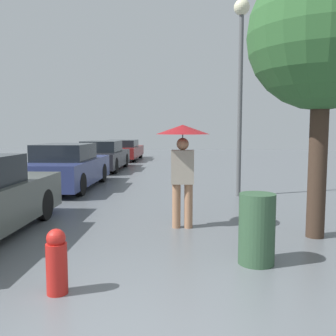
{
  "coord_description": "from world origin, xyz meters",
  "views": [
    {
      "loc": [
        0.31,
        -2.5,
        1.69
      ],
      "look_at": [
        0.03,
        3.85,
        1.04
      ],
      "focal_mm": 40.0,
      "sensor_mm": 36.0,
      "label": 1
    }
  ],
  "objects_px": {
    "tree": "(323,37)",
    "trash_bin": "(257,229)",
    "parked_car_third": "(103,156)",
    "parked_car_second": "(67,168)",
    "parked_car_farthest": "(123,150)",
    "fire_hydrant": "(57,262)",
    "street_lamp": "(241,58)",
    "pedestrian": "(183,150)"
  },
  "relations": [
    {
      "from": "pedestrian",
      "to": "parked_car_third",
      "type": "distance_m",
      "value": 9.9
    },
    {
      "from": "tree",
      "to": "fire_hydrant",
      "type": "height_order",
      "value": "tree"
    },
    {
      "from": "parked_car_third",
      "to": "fire_hydrant",
      "type": "relative_size",
      "value": 6.16
    },
    {
      "from": "parked_car_third",
      "to": "street_lamp",
      "type": "relative_size",
      "value": 0.87
    },
    {
      "from": "street_lamp",
      "to": "trash_bin",
      "type": "xyz_separation_m",
      "value": [
        -0.47,
        -4.92,
        -3.01
      ]
    },
    {
      "from": "parked_car_third",
      "to": "tree",
      "type": "relative_size",
      "value": 0.99
    },
    {
      "from": "pedestrian",
      "to": "tree",
      "type": "bearing_deg",
      "value": -12.54
    },
    {
      "from": "street_lamp",
      "to": "parked_car_third",
      "type": "bearing_deg",
      "value": 128.55
    },
    {
      "from": "parked_car_second",
      "to": "parked_car_farthest",
      "type": "relative_size",
      "value": 0.91
    },
    {
      "from": "parked_car_second",
      "to": "street_lamp",
      "type": "height_order",
      "value": "street_lamp"
    },
    {
      "from": "pedestrian",
      "to": "tree",
      "type": "height_order",
      "value": "tree"
    },
    {
      "from": "trash_bin",
      "to": "fire_hydrant",
      "type": "relative_size",
      "value": 1.31
    },
    {
      "from": "tree",
      "to": "parked_car_second",
      "type": "bearing_deg",
      "value": 139.01
    },
    {
      "from": "tree",
      "to": "trash_bin",
      "type": "height_order",
      "value": "tree"
    },
    {
      "from": "tree",
      "to": "street_lamp",
      "type": "bearing_deg",
      "value": 100.54
    },
    {
      "from": "street_lamp",
      "to": "parked_car_farthest",
      "type": "bearing_deg",
      "value": 113.1
    },
    {
      "from": "trash_bin",
      "to": "parked_car_second",
      "type": "bearing_deg",
      "value": 125.73
    },
    {
      "from": "tree",
      "to": "fire_hydrant",
      "type": "xyz_separation_m",
      "value": [
        -3.38,
        -2.21,
        -2.74
      ]
    },
    {
      "from": "parked_car_third",
      "to": "trash_bin",
      "type": "xyz_separation_m",
      "value": [
        4.35,
        -10.97,
        -0.13
      ]
    },
    {
      "from": "parked_car_farthest",
      "to": "street_lamp",
      "type": "distance_m",
      "value": 12.78
    },
    {
      "from": "trash_bin",
      "to": "parked_car_farthest",
      "type": "bearing_deg",
      "value": 105.09
    },
    {
      "from": "tree",
      "to": "street_lamp",
      "type": "height_order",
      "value": "street_lamp"
    },
    {
      "from": "parked_car_third",
      "to": "trash_bin",
      "type": "height_order",
      "value": "parked_car_third"
    },
    {
      "from": "parked_car_third",
      "to": "tree",
      "type": "height_order",
      "value": "tree"
    },
    {
      "from": "tree",
      "to": "trash_bin",
      "type": "bearing_deg",
      "value": -132.99
    },
    {
      "from": "parked_car_third",
      "to": "street_lamp",
      "type": "bearing_deg",
      "value": -51.45
    },
    {
      "from": "pedestrian",
      "to": "parked_car_second",
      "type": "bearing_deg",
      "value": 128.15
    },
    {
      "from": "parked_car_farthest",
      "to": "pedestrian",
      "type": "bearing_deg",
      "value": -76.69
    },
    {
      "from": "parked_car_third",
      "to": "parked_car_farthest",
      "type": "height_order",
      "value": "parked_car_third"
    },
    {
      "from": "tree",
      "to": "fire_hydrant",
      "type": "distance_m",
      "value": 4.88
    },
    {
      "from": "parked_car_third",
      "to": "tree",
      "type": "xyz_separation_m",
      "value": [
        5.51,
        -9.73,
        2.51
      ]
    },
    {
      "from": "parked_car_second",
      "to": "tree",
      "type": "relative_size",
      "value": 0.97
    },
    {
      "from": "parked_car_second",
      "to": "pedestrian",
      "type": "bearing_deg",
      "value": -51.85
    },
    {
      "from": "street_lamp",
      "to": "parked_car_second",
      "type": "bearing_deg",
      "value": 167.36
    },
    {
      "from": "parked_car_third",
      "to": "street_lamp",
      "type": "xyz_separation_m",
      "value": [
        4.83,
        -6.06,
        2.88
      ]
    },
    {
      "from": "pedestrian",
      "to": "tree",
      "type": "xyz_separation_m",
      "value": [
        2.1,
        -0.47,
        1.73
      ]
    },
    {
      "from": "parked_car_farthest",
      "to": "fire_hydrant",
      "type": "relative_size",
      "value": 6.66
    },
    {
      "from": "parked_car_third",
      "to": "parked_car_farthest",
      "type": "xyz_separation_m",
      "value": [
        -0.06,
        5.39,
        -0.03
      ]
    },
    {
      "from": "tree",
      "to": "trash_bin",
      "type": "xyz_separation_m",
      "value": [
        -1.16,
        -1.24,
        -2.63
      ]
    },
    {
      "from": "parked_car_third",
      "to": "fire_hydrant",
      "type": "distance_m",
      "value": 12.13
    },
    {
      "from": "pedestrian",
      "to": "street_lamp",
      "type": "xyz_separation_m",
      "value": [
        1.42,
        3.21,
        2.1
      ]
    },
    {
      "from": "parked_car_second",
      "to": "trash_bin",
      "type": "height_order",
      "value": "parked_car_second"
    }
  ]
}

